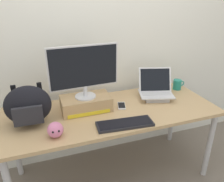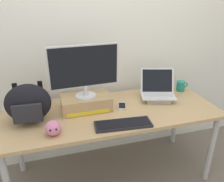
# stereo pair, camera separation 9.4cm
# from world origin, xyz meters

# --- Properties ---
(ground_plane) EXTENTS (20.00, 20.00, 0.00)m
(ground_plane) POSITION_xyz_m (0.00, 0.00, 0.00)
(ground_plane) COLOR #70665B
(back_wall) EXTENTS (7.00, 0.10, 2.60)m
(back_wall) POSITION_xyz_m (0.00, 0.46, 1.30)
(back_wall) COLOR silver
(back_wall) RESTS_ON ground
(desk) EXTENTS (1.84, 0.73, 0.72)m
(desk) POSITION_xyz_m (0.00, 0.00, 0.66)
(desk) COLOR tan
(desk) RESTS_ON ground
(toner_box_yellow) EXTENTS (0.42, 0.24, 0.12)m
(toner_box_yellow) POSITION_xyz_m (-0.21, 0.08, 0.79)
(toner_box_yellow) COLOR tan
(toner_box_yellow) RESTS_ON desk
(desktop_monitor) EXTENTS (0.58, 0.18, 0.44)m
(desktop_monitor) POSITION_xyz_m (-0.21, 0.08, 1.09)
(desktop_monitor) COLOR silver
(desktop_monitor) RESTS_ON toner_box_yellow
(open_laptop) EXTENTS (0.37, 0.32, 0.28)m
(open_laptop) POSITION_xyz_m (0.48, 0.10, 0.78)
(open_laptop) COLOR #ADADB2
(open_laptop) RESTS_ON desk
(external_keyboard) EXTENTS (0.45, 0.19, 0.02)m
(external_keyboard) POSITION_xyz_m (0.01, -0.26, 0.74)
(external_keyboard) COLOR black
(external_keyboard) RESTS_ON desk
(messenger_backpack) EXTENTS (0.35, 0.25, 0.31)m
(messenger_backpack) POSITION_xyz_m (-0.67, 0.00, 0.88)
(messenger_backpack) COLOR black
(messenger_backpack) RESTS_ON desk
(coffee_mug) EXTENTS (0.13, 0.09, 0.10)m
(coffee_mug) POSITION_xyz_m (0.80, 0.21, 0.78)
(coffee_mug) COLOR #1E7F70
(coffee_mug) RESTS_ON desk
(cell_phone) EXTENTS (0.10, 0.15, 0.01)m
(cell_phone) POSITION_xyz_m (0.10, 0.04, 0.73)
(cell_phone) COLOR silver
(cell_phone) RESTS_ON desk
(plush_toy) EXTENTS (0.11, 0.11, 0.11)m
(plush_toy) POSITION_xyz_m (-0.50, -0.24, 0.78)
(plush_toy) COLOR #CC7099
(plush_toy) RESTS_ON desk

